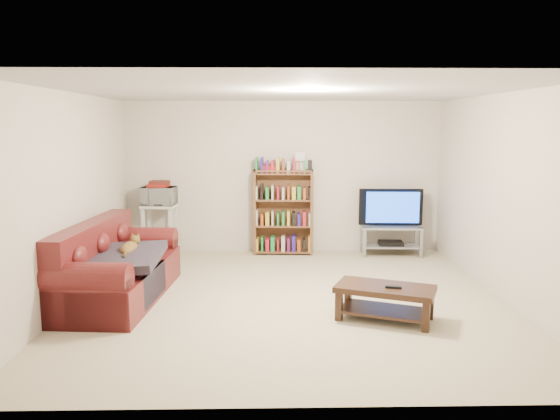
{
  "coord_description": "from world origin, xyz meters",
  "views": [
    {
      "loc": [
        -0.24,
        -6.18,
        2.03
      ],
      "look_at": [
        -0.1,
        0.4,
        1.0
      ],
      "focal_mm": 35.0,
      "sensor_mm": 36.0,
      "label": 1
    }
  ],
  "objects_px": {
    "tv_stand": "(391,235)",
    "bookshelf": "(283,211)",
    "sofa": "(113,272)",
    "coffee_table": "(385,296)"
  },
  "relations": [
    {
      "from": "tv_stand",
      "to": "bookshelf",
      "type": "distance_m",
      "value": 1.73
    },
    {
      "from": "sofa",
      "to": "tv_stand",
      "type": "distance_m",
      "value": 4.3
    },
    {
      "from": "coffee_table",
      "to": "tv_stand",
      "type": "xyz_separation_m",
      "value": [
        0.7,
        2.88,
        0.06
      ]
    },
    {
      "from": "coffee_table",
      "to": "tv_stand",
      "type": "relative_size",
      "value": 1.18
    },
    {
      "from": "coffee_table",
      "to": "bookshelf",
      "type": "bearing_deg",
      "value": 130.74
    },
    {
      "from": "sofa",
      "to": "bookshelf",
      "type": "bearing_deg",
      "value": 51.67
    },
    {
      "from": "bookshelf",
      "to": "sofa",
      "type": "bearing_deg",
      "value": -129.67
    },
    {
      "from": "sofa",
      "to": "tv_stand",
      "type": "height_order",
      "value": "sofa"
    },
    {
      "from": "coffee_table",
      "to": "bookshelf",
      "type": "relative_size",
      "value": 0.84
    },
    {
      "from": "sofa",
      "to": "coffee_table",
      "type": "distance_m",
      "value": 3.14
    }
  ]
}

